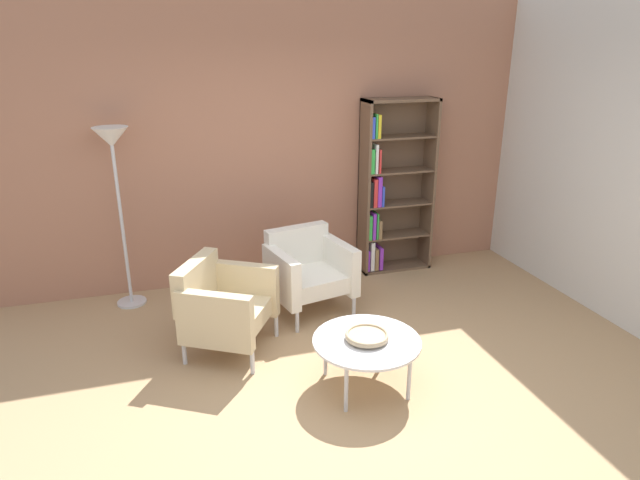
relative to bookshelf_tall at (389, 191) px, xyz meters
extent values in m
plane|color=tan|center=(-1.32, -2.25, -0.91)|extent=(8.32, 8.32, 0.00)
cube|color=#A87056|center=(-1.32, 0.21, 0.54)|extent=(6.40, 0.12, 2.90)
cube|color=silver|center=(1.54, -1.65, 0.54)|extent=(0.12, 5.20, 2.90)
cube|color=brown|center=(-0.30, -0.02, 0.04)|extent=(0.03, 0.30, 1.90)
cube|color=brown|center=(0.47, -0.02, 0.04)|extent=(0.03, 0.30, 1.90)
cube|color=brown|center=(0.08, -0.02, 0.98)|extent=(0.80, 0.30, 0.03)
cube|color=brown|center=(0.08, -0.02, -0.89)|extent=(0.80, 0.30, 0.03)
cube|color=brown|center=(0.08, 0.12, 0.04)|extent=(0.80, 0.02, 1.90)
cube|color=brown|center=(0.08, -0.02, -0.51)|extent=(0.76, 0.28, 0.02)
cube|color=brown|center=(0.08, -0.02, -0.14)|extent=(0.76, 0.28, 0.02)
cube|color=brown|center=(0.08, -0.02, 0.22)|extent=(0.76, 0.28, 0.02)
cube|color=brown|center=(0.08, -0.02, 0.59)|extent=(0.76, 0.28, 0.02)
cube|color=purple|center=(-0.28, -0.07, -0.75)|extent=(0.02, 0.18, 0.24)
cube|color=white|center=(-0.23, -0.07, -0.70)|extent=(0.04, 0.19, 0.33)
cube|color=olive|center=(-0.18, -0.05, -0.74)|extent=(0.04, 0.22, 0.25)
cube|color=purple|center=(-0.12, -0.03, -0.74)|extent=(0.04, 0.25, 0.25)
cube|color=green|center=(-0.27, -0.04, -0.36)|extent=(0.04, 0.23, 0.27)
cube|color=purple|center=(-0.22, -0.04, -0.35)|extent=(0.03, 0.24, 0.29)
cube|color=green|center=(-0.18, -0.07, -0.35)|extent=(0.02, 0.17, 0.29)
cube|color=olive|center=(-0.15, -0.05, -0.40)|extent=(0.04, 0.21, 0.21)
cube|color=black|center=(-0.27, -0.04, 0.01)|extent=(0.04, 0.24, 0.28)
cube|color=red|center=(-0.22, -0.07, 0.02)|extent=(0.04, 0.18, 0.31)
cube|color=purple|center=(-0.17, -0.04, 0.03)|extent=(0.04, 0.24, 0.33)
cube|color=blue|center=(-0.13, -0.05, -0.02)|extent=(0.02, 0.22, 0.22)
cube|color=green|center=(-0.27, -0.03, 0.37)|extent=(0.04, 0.25, 0.26)
cube|color=white|center=(-0.22, -0.04, 0.39)|extent=(0.03, 0.24, 0.31)
cube|color=red|center=(-0.18, -0.07, 0.36)|extent=(0.02, 0.18, 0.25)
cube|color=blue|center=(-0.27, -0.05, 0.71)|extent=(0.03, 0.22, 0.22)
cube|color=green|center=(-0.23, -0.04, 0.73)|extent=(0.02, 0.24, 0.25)
cube|color=yellow|center=(-0.20, -0.07, 0.72)|extent=(0.03, 0.17, 0.24)
cylinder|color=silver|center=(-1.08, -2.11, -0.52)|extent=(0.80, 0.80, 0.02)
cylinder|color=silver|center=(-1.32, -2.35, -0.72)|extent=(0.03, 0.03, 0.38)
cylinder|color=silver|center=(-0.84, -2.35, -0.72)|extent=(0.03, 0.03, 0.38)
cylinder|color=silver|center=(-1.32, -1.87, -0.72)|extent=(0.03, 0.03, 0.38)
cylinder|color=silver|center=(-0.84, -1.87, -0.72)|extent=(0.03, 0.03, 0.38)
cylinder|color=tan|center=(-1.08, -2.11, -0.50)|extent=(0.13, 0.13, 0.02)
cylinder|color=tan|center=(-1.08, -2.11, -0.48)|extent=(0.32, 0.32, 0.02)
torus|color=tan|center=(-1.08, -2.11, -0.47)|extent=(0.32, 0.32, 0.02)
cube|color=white|center=(-1.13, -0.79, -0.59)|extent=(0.75, 0.70, 0.16)
cube|color=white|center=(-1.19, -0.53, -0.32)|extent=(0.65, 0.25, 0.38)
cube|color=white|center=(-1.43, -0.88, -0.48)|extent=(0.23, 0.63, 0.46)
cube|color=white|center=(-0.83, -0.75, -0.48)|extent=(0.23, 0.63, 0.46)
cylinder|color=silver|center=(-1.36, -1.16, -0.79)|extent=(0.04, 0.04, 0.24)
cylinder|color=silver|center=(-0.78, -1.03, -0.79)|extent=(0.04, 0.04, 0.24)
cylinder|color=silver|center=(-1.49, -0.59, -0.79)|extent=(0.04, 0.04, 0.24)
cylinder|color=silver|center=(-0.90, -0.46, -0.79)|extent=(0.04, 0.04, 0.24)
cube|color=#C6B289|center=(-1.98, -1.28, -0.59)|extent=(0.83, 0.85, 0.16)
cube|color=#C6B289|center=(-2.21, -1.14, -0.32)|extent=(0.43, 0.61, 0.38)
cube|color=#C6B289|center=(-2.12, -1.55, -0.48)|extent=(0.58, 0.40, 0.46)
cube|color=#C6B289|center=(-1.80, -1.02, -0.48)|extent=(0.58, 0.40, 0.46)
cylinder|color=silver|center=(-1.86, -1.69, -0.79)|extent=(0.04, 0.04, 0.24)
cylinder|color=silver|center=(-1.56, -1.18, -0.79)|extent=(0.04, 0.04, 0.24)
cylinder|color=silver|center=(-2.36, -1.40, -0.79)|extent=(0.04, 0.04, 0.24)
cylinder|color=silver|center=(-2.05, -0.88, -0.79)|extent=(0.04, 0.04, 0.24)
cylinder|color=silver|center=(-2.79, -0.12, -0.90)|extent=(0.28, 0.28, 0.02)
cylinder|color=silver|center=(-2.79, -0.12, -0.06)|extent=(0.03, 0.03, 1.65)
cone|color=white|center=(-2.79, -0.12, 0.74)|extent=(0.32, 0.32, 0.18)
camera|label=1|loc=(-2.45, -5.42, 1.56)|focal=31.09mm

